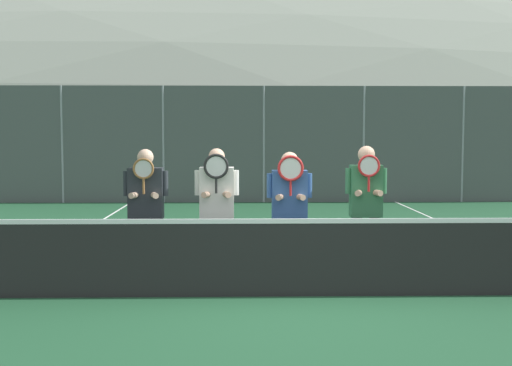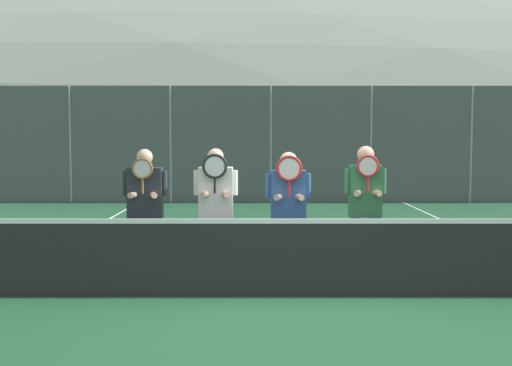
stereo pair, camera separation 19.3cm
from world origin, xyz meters
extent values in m
plane|color=#1E4C2D|center=(0.00, 0.00, 0.00)|extent=(120.00, 120.00, 0.00)
ellipsoid|color=gray|center=(0.00, 53.10, 0.00)|extent=(140.64, 78.13, 27.35)
cube|color=beige|center=(-1.38, 17.98, 1.57)|extent=(14.16, 5.00, 3.14)
cube|color=#3D4247|center=(-1.38, 17.98, 3.32)|extent=(14.66, 5.50, 0.36)
cylinder|color=gray|center=(-5.66, 10.63, 1.64)|extent=(0.06, 0.06, 3.28)
cylinder|color=gray|center=(-2.83, 10.63, 1.64)|extent=(0.06, 0.06, 3.28)
cylinder|color=gray|center=(0.00, 10.63, 1.64)|extent=(0.06, 0.06, 3.28)
cylinder|color=gray|center=(2.83, 10.63, 1.64)|extent=(0.06, 0.06, 3.28)
cylinder|color=gray|center=(5.66, 10.63, 1.64)|extent=(0.06, 0.06, 3.28)
cube|color=#4C5451|center=(0.00, 10.63, 1.64)|extent=(16.98, 0.02, 3.28)
cube|color=black|center=(0.00, 0.00, 0.44)|extent=(9.92, 0.02, 0.88)
cube|color=white|center=(0.00, 0.00, 0.90)|extent=(9.92, 0.03, 0.06)
cube|color=white|center=(-3.76, 3.00, 0.00)|extent=(0.05, 16.00, 0.01)
cube|color=white|center=(3.76, 3.00, 0.00)|extent=(0.05, 16.00, 0.01)
cylinder|color=#56565B|center=(-1.98, 0.79, 0.42)|extent=(0.13, 0.13, 0.83)
cylinder|color=#56565B|center=(-1.73, 0.79, 0.42)|extent=(0.13, 0.13, 0.83)
cube|color=#282D33|center=(-1.86, 0.79, 1.16)|extent=(0.44, 0.22, 0.66)
sphere|color=#DBB293|center=(-1.86, 0.79, 1.63)|extent=(0.21, 0.21, 0.21)
cylinder|color=#282D33|center=(-2.10, 0.79, 1.29)|extent=(0.08, 0.08, 0.32)
cylinder|color=#282D33|center=(-1.61, 0.79, 1.29)|extent=(0.08, 0.08, 0.32)
cylinder|color=#DBB293|center=(-1.97, 0.70, 1.15)|extent=(0.16, 0.27, 0.08)
cylinder|color=#DBB293|center=(-1.75, 0.70, 1.15)|extent=(0.16, 0.27, 0.08)
cylinder|color=#936033|center=(-1.86, 0.61, 1.27)|extent=(0.03, 0.03, 0.20)
torus|color=#936033|center=(-1.86, 0.61, 1.49)|extent=(0.27, 0.03, 0.27)
cylinder|color=silver|center=(-1.86, 0.61, 1.49)|extent=(0.22, 0.00, 0.22)
cylinder|color=#232838|center=(-1.06, 0.82, 0.42)|extent=(0.13, 0.13, 0.83)
cylinder|color=#232838|center=(-0.82, 0.82, 0.42)|extent=(0.13, 0.13, 0.83)
cube|color=white|center=(-0.94, 0.82, 1.17)|extent=(0.44, 0.22, 0.66)
sphere|color=tan|center=(-0.94, 0.82, 1.63)|extent=(0.21, 0.21, 0.21)
cylinder|color=white|center=(-1.19, 0.82, 1.29)|extent=(0.08, 0.08, 0.32)
cylinder|color=white|center=(-0.70, 0.82, 1.29)|extent=(0.08, 0.08, 0.32)
cylinder|color=tan|center=(-1.05, 0.73, 1.15)|extent=(0.16, 0.27, 0.08)
cylinder|color=tan|center=(-0.83, 0.73, 1.15)|extent=(0.16, 0.27, 0.08)
cylinder|color=black|center=(-0.94, 0.64, 1.27)|extent=(0.03, 0.03, 0.20)
torus|color=black|center=(-0.94, 0.64, 1.52)|extent=(0.32, 0.03, 0.32)
cylinder|color=silver|center=(-0.94, 0.64, 1.52)|extent=(0.26, 0.00, 0.26)
cylinder|color=black|center=(-0.13, 0.77, 0.41)|extent=(0.13, 0.13, 0.81)
cylinder|color=black|center=(0.12, 0.77, 0.41)|extent=(0.13, 0.13, 0.81)
cube|color=#335693|center=(0.00, 0.77, 1.13)|extent=(0.45, 0.22, 0.64)
sphere|color=tan|center=(0.00, 0.77, 1.58)|extent=(0.23, 0.23, 0.23)
cylinder|color=#335693|center=(-0.25, 0.77, 1.26)|extent=(0.08, 0.08, 0.31)
cylinder|color=#335693|center=(0.25, 0.77, 1.26)|extent=(0.08, 0.08, 0.31)
cylinder|color=tan|center=(-0.11, 0.68, 1.12)|extent=(0.16, 0.27, 0.08)
cylinder|color=tan|center=(0.11, 0.68, 1.12)|extent=(0.16, 0.27, 0.08)
cylinder|color=red|center=(0.00, 0.59, 1.24)|extent=(0.03, 0.03, 0.20)
torus|color=red|center=(0.00, 0.59, 1.49)|extent=(0.33, 0.04, 0.33)
cylinder|color=silver|center=(0.00, 0.59, 1.49)|extent=(0.27, 0.00, 0.27)
cylinder|color=#56565B|center=(0.88, 0.78, 0.43)|extent=(0.13, 0.13, 0.85)
cylinder|color=#56565B|center=(1.11, 0.78, 0.43)|extent=(0.13, 0.13, 0.85)
cube|color=#337047|center=(1.00, 0.78, 1.19)|extent=(0.41, 0.22, 0.67)
sphere|color=tan|center=(1.00, 0.78, 1.66)|extent=(0.22, 0.22, 0.22)
cylinder|color=#337047|center=(0.77, 0.78, 1.32)|extent=(0.08, 0.08, 0.33)
cylinder|color=#337047|center=(1.22, 0.78, 1.32)|extent=(0.08, 0.08, 0.33)
cylinder|color=tan|center=(0.89, 0.69, 1.17)|extent=(0.16, 0.27, 0.08)
cylinder|color=tan|center=(1.10, 0.69, 1.17)|extent=(0.16, 0.27, 0.08)
cylinder|color=red|center=(1.00, 0.60, 1.29)|extent=(0.03, 0.03, 0.20)
torus|color=red|center=(1.00, 0.60, 1.52)|extent=(0.29, 0.03, 0.29)
cylinder|color=silver|center=(1.00, 0.60, 1.52)|extent=(0.23, 0.00, 0.23)
cube|color=navy|center=(-3.81, 12.68, 0.71)|extent=(4.45, 1.76, 0.82)
cube|color=#2D3842|center=(-3.81, 12.68, 1.45)|extent=(2.45, 1.62, 0.67)
cylinder|color=black|center=(-2.37, 11.78, 0.30)|extent=(0.60, 0.16, 0.60)
cylinder|color=black|center=(-2.37, 13.58, 0.30)|extent=(0.60, 0.16, 0.60)
cylinder|color=black|center=(-5.26, 11.78, 0.30)|extent=(0.60, 0.16, 0.60)
cylinder|color=black|center=(-5.26, 13.58, 0.30)|extent=(0.60, 0.16, 0.60)
cube|color=maroon|center=(1.38, 12.91, 0.67)|extent=(4.59, 1.85, 0.74)
cube|color=#2D3842|center=(1.38, 12.91, 1.35)|extent=(2.53, 1.70, 0.61)
cylinder|color=black|center=(2.87, 11.96, 0.30)|extent=(0.60, 0.16, 0.60)
cylinder|color=black|center=(2.87, 13.85, 0.30)|extent=(0.60, 0.16, 0.60)
cylinder|color=black|center=(-0.11, 11.96, 0.30)|extent=(0.60, 0.16, 0.60)
cylinder|color=black|center=(-0.11, 13.85, 0.30)|extent=(0.60, 0.16, 0.60)
cube|color=maroon|center=(6.68, 13.06, 0.70)|extent=(4.65, 1.82, 0.80)
cube|color=#2D3842|center=(6.68, 13.06, 1.43)|extent=(2.56, 1.67, 0.66)
cylinder|color=black|center=(8.19, 13.98, 0.30)|extent=(0.60, 0.16, 0.60)
cylinder|color=black|center=(5.17, 12.13, 0.30)|extent=(0.60, 0.16, 0.60)
cylinder|color=black|center=(5.17, 13.98, 0.30)|extent=(0.60, 0.16, 0.60)
camera|label=1|loc=(-0.61, -7.47, 1.92)|focal=45.00mm
camera|label=2|loc=(-0.42, -7.47, 1.92)|focal=45.00mm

